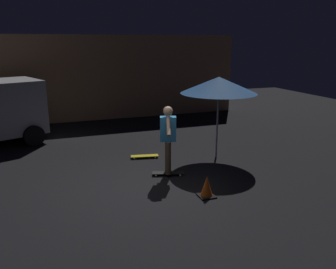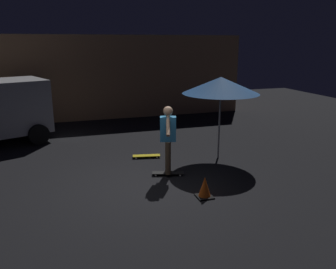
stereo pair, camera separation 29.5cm
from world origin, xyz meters
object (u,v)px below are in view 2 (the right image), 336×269
Objects in this scene: patio_umbrella at (221,85)px; skateboard_spare at (146,156)px; skater at (168,135)px; traffic_cone at (205,188)px; skateboard_ridden at (168,173)px.

patio_umbrella reaches higher than skateboard_spare.
skater is (-1.77, -0.83, -1.04)m from patio_umbrella.
traffic_cone reaches higher than skateboard_spare.
skateboard_spare is 0.48× the size of skater.
skateboard_ridden is at bearing -82.84° from skateboard_spare.
patio_umbrella reaches higher than skateboard_ridden.
skateboard_ridden is 1.49m from traffic_cone.
patio_umbrella is 2.81m from skateboard_ridden.
skateboard_ridden is at bearing 0.00° from skater.
patio_umbrella reaches higher than traffic_cone.
patio_umbrella is at bearing -17.94° from skateboard_spare.
skateboard_ridden is 1.47m from skateboard_spare.
skater is at bearing -82.84° from skateboard_spare.
patio_umbrella is at bearing 25.12° from skateboard_ridden.
skateboard_ridden is at bearing -154.88° from patio_umbrella.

